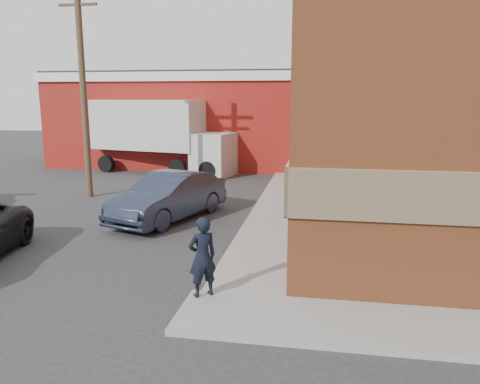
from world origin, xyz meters
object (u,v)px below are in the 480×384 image
at_px(box_truck, 162,131).
at_px(warehouse, 193,118).
at_px(utility_pole, 83,82).
at_px(man, 202,257).
at_px(sedan, 169,197).

bearing_deg(box_truck, warehouse, 94.24).
height_order(warehouse, utility_pole, utility_pole).
distance_m(man, sedan, 6.78).
height_order(warehouse, man, warehouse).
bearing_deg(sedan, man, -47.33).
distance_m(warehouse, man, 21.15).
xyz_separation_m(warehouse, box_truck, (-0.57, -4.26, -0.51)).
height_order(utility_pole, sedan, utility_pole).
bearing_deg(utility_pole, man, -51.72).
distance_m(warehouse, utility_pole, 11.27).
xyz_separation_m(man, sedan, (-2.77, 6.18, -0.15)).
bearing_deg(sedan, box_truck, 128.76).
height_order(man, box_truck, box_truck).
height_order(utility_pole, man, utility_pole).
height_order(man, sedan, man).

